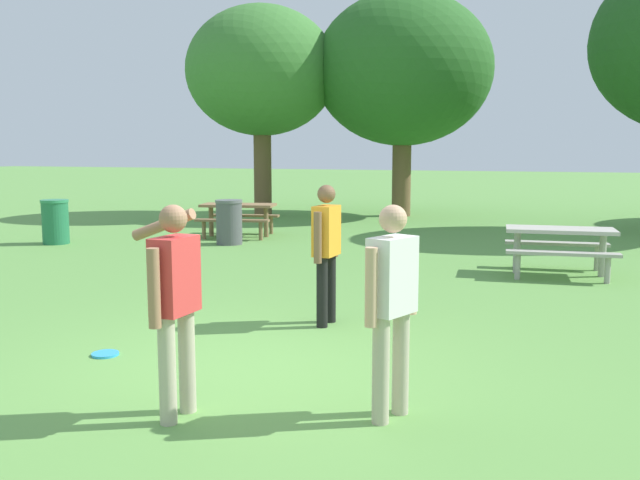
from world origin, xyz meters
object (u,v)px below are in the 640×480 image
at_px(frisbee, 105,354).
at_px(trash_can_further_along, 229,222).
at_px(picnic_table_near, 560,241).
at_px(tree_tall_left, 262,72).
at_px(person_catcher, 326,245).
at_px(picnic_table_far, 238,213).
at_px(person_thrower, 174,295).
at_px(person_bystander, 392,298).
at_px(tree_broad_center, 403,70).
at_px(trash_can_beside_table, 55,222).

distance_m(frisbee, trash_can_further_along, 8.05).
distance_m(picnic_table_near, tree_tall_left, 12.17).
height_order(picnic_table_near, trash_can_further_along, trash_can_further_along).
xyz_separation_m(person_catcher, picnic_table_far, (-4.62, 6.98, -0.38)).
distance_m(person_thrower, trash_can_further_along, 9.66).
relative_size(person_catcher, person_bystander, 1.00).
height_order(person_thrower, trash_can_further_along, person_thrower).
relative_size(person_thrower, person_bystander, 1.00).
relative_size(person_bystander, trash_can_further_along, 1.71).
xyz_separation_m(person_bystander, trash_can_further_along, (-5.61, 8.22, -0.46)).
bearing_deg(tree_tall_left, person_bystander, -62.11).
xyz_separation_m(person_catcher, picnic_table_near, (2.53, 4.30, -0.38)).
relative_size(person_catcher, tree_broad_center, 0.25).
distance_m(person_thrower, frisbee, 2.12).
height_order(picnic_table_far, trash_can_beside_table, trash_can_beside_table).
distance_m(person_bystander, tree_broad_center, 16.41).
xyz_separation_m(person_thrower, person_catcher, (0.16, 3.03, -0.02)).
distance_m(person_thrower, tree_tall_left, 16.43).
relative_size(person_thrower, picnic_table_near, 0.90).
relative_size(person_catcher, frisbee, 6.12).
xyz_separation_m(frisbee, picnic_table_far, (-2.94, 8.87, 0.55)).
xyz_separation_m(person_bystander, picnic_table_near, (1.15, 6.79, -0.38)).
height_order(person_bystander, tree_tall_left, tree_tall_left).
height_order(picnic_table_far, trash_can_further_along, trash_can_further_along).
bearing_deg(trash_can_beside_table, person_bystander, -37.32).
bearing_deg(picnic_table_far, tree_tall_left, 108.05).
xyz_separation_m(picnic_table_far, trash_can_beside_table, (-3.19, -2.46, -0.08)).
xyz_separation_m(person_thrower, picnic_table_near, (2.69, 7.33, -0.40)).
bearing_deg(tree_broad_center, picnic_table_far, -111.77).
xyz_separation_m(person_catcher, trash_can_beside_table, (-7.80, 4.52, -0.46)).
height_order(frisbee, trash_can_further_along, trash_can_further_along).
bearing_deg(trash_can_beside_table, frisbee, -46.32).
height_order(person_thrower, picnic_table_far, person_thrower).
distance_m(person_catcher, picnic_table_near, 5.01).
bearing_deg(frisbee, tree_broad_center, 91.77).
bearing_deg(picnic_table_near, tree_broad_center, 117.84).
bearing_deg(person_bystander, picnic_table_near, 80.41).
bearing_deg(picnic_table_near, frisbee, -124.24).
relative_size(picnic_table_far, tree_broad_center, 0.29).
relative_size(frisbee, picnic_table_near, 0.15).
distance_m(person_bystander, trash_can_further_along, 9.96).
distance_m(trash_can_beside_table, tree_broad_center, 11.05).
distance_m(person_thrower, picnic_table_near, 7.82).
distance_m(person_bystander, frisbee, 3.26).
relative_size(person_thrower, frisbee, 6.12).
height_order(person_catcher, frisbee, person_catcher).
bearing_deg(tree_broad_center, picnic_table_near, -62.16).
bearing_deg(picnic_table_near, trash_can_beside_table, 178.79).
relative_size(trash_can_further_along, tree_tall_left, 0.15).
bearing_deg(tree_broad_center, frisbee, -88.23).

